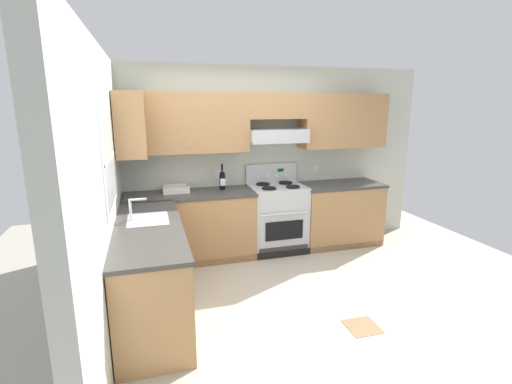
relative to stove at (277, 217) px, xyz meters
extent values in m
plane|color=#B2AA99|center=(-0.49, -1.25, -0.48)|extent=(7.04, 7.04, 0.00)
cube|color=olive|center=(0.13, -2.06, -0.48)|extent=(0.30, 0.30, 0.01)
cube|color=beige|center=(-0.03, 0.37, 0.80)|extent=(4.68, 0.12, 2.55)
cube|color=#A87A4C|center=(-1.19, 0.13, 1.32)|extent=(1.57, 0.34, 0.76)
cube|color=#A87A4C|center=(1.03, 0.13, 1.32)|extent=(1.26, 0.34, 0.76)
cube|color=#A87A4C|center=(0.00, 0.13, 1.53)|extent=(0.80, 0.34, 0.34)
cube|color=#B7BABC|center=(0.00, 0.09, 1.14)|extent=(0.80, 0.46, 0.17)
cube|color=#B7BABC|center=(0.00, -0.13, 1.07)|extent=(0.80, 0.03, 0.04)
sphere|color=silver|center=(-1.19, -0.05, 1.06)|extent=(0.02, 0.02, 0.02)
sphere|color=silver|center=(0.60, -0.05, 1.06)|extent=(0.02, 0.02, 0.02)
sphere|color=silver|center=(1.46, -0.05, 1.06)|extent=(0.02, 0.02, 0.02)
cube|color=silver|center=(-0.79, 0.29, 0.60)|extent=(0.08, 0.01, 0.12)
cube|color=silver|center=(-0.79, 0.29, 0.62)|extent=(0.03, 0.00, 0.03)
cube|color=silver|center=(-0.79, 0.29, 0.58)|extent=(0.03, 0.00, 0.03)
cube|color=silver|center=(0.70, 0.29, 0.60)|extent=(0.08, 0.01, 0.12)
cube|color=silver|center=(0.70, 0.29, 0.62)|extent=(0.03, 0.00, 0.03)
cube|color=silver|center=(0.70, 0.29, 0.58)|extent=(0.03, 0.00, 0.03)
cube|color=beige|center=(-2.11, -1.15, 0.80)|extent=(0.12, 4.00, 2.55)
cube|color=white|center=(-2.06, -1.16, 1.07)|extent=(0.04, 1.00, 0.92)
cube|color=white|center=(-2.04, -1.16, 1.07)|extent=(0.01, 0.90, 0.82)
cube|color=white|center=(-2.04, -1.16, 1.07)|extent=(0.01, 0.90, 0.02)
cube|color=#A87A4C|center=(-1.87, -0.05, 1.32)|extent=(0.34, 0.64, 0.76)
cube|color=#A87A4C|center=(-1.20, -0.01, -0.04)|extent=(1.64, 0.61, 0.87)
cube|color=#3D3A38|center=(-1.20, -0.01, 0.41)|extent=(1.66, 0.63, 0.04)
cube|color=#A87A4C|center=(0.97, -0.01, -0.04)|extent=(1.17, 0.61, 0.87)
cube|color=#3D3A38|center=(0.97, -0.01, 0.41)|extent=(1.19, 0.63, 0.04)
cube|color=black|center=(-0.23, -0.28, -0.43)|extent=(3.54, 0.06, 0.09)
sphere|color=silver|center=(-1.53, -0.33, 0.20)|extent=(0.03, 0.03, 0.03)
sphere|color=silver|center=(1.15, -0.33, 0.20)|extent=(0.03, 0.03, 0.03)
cube|color=#A87A4C|center=(-1.74, -1.26, -0.04)|extent=(0.61, 1.89, 0.87)
cube|color=#3D3A38|center=(-1.74, -1.26, 0.41)|extent=(0.63, 1.91, 0.04)
cube|color=black|center=(-1.46, -1.26, -0.43)|extent=(0.06, 1.85, 0.09)
cube|color=#999B9E|center=(-1.74, -1.02, 0.43)|extent=(0.40, 0.48, 0.01)
cube|color=#28282B|center=(-1.74, -1.02, 0.36)|extent=(0.34, 0.42, 0.14)
cylinder|color=silver|center=(-1.90, -1.02, 0.54)|extent=(0.03, 0.03, 0.22)
cylinder|color=silver|center=(-1.82, -1.02, 0.64)|extent=(0.16, 0.02, 0.02)
cube|color=#B7BABC|center=(0.00, 0.00, -0.02)|extent=(0.76, 0.58, 0.91)
cube|color=black|center=(0.00, -0.30, -0.10)|extent=(0.53, 0.01, 0.26)
cylinder|color=silver|center=(0.00, -0.32, 0.14)|extent=(0.65, 0.02, 0.02)
cube|color=#333333|center=(0.00, -0.30, -0.38)|extent=(0.70, 0.01, 0.11)
cube|color=#B7BABC|center=(0.00, 0.00, 0.44)|extent=(0.76, 0.58, 0.02)
cube|color=#B7BABC|center=(0.00, 0.27, 0.58)|extent=(0.76, 0.04, 0.29)
cube|color=#053F0C|center=(0.13, 0.25, 0.63)|extent=(0.09, 0.01, 0.04)
cylinder|color=black|center=(-0.17, -0.14, 0.46)|extent=(0.19, 0.19, 0.02)
cylinder|color=black|center=(-0.17, -0.14, 0.45)|extent=(0.07, 0.07, 0.01)
cylinder|color=black|center=(0.17, -0.14, 0.46)|extent=(0.19, 0.19, 0.02)
cylinder|color=black|center=(0.17, -0.14, 0.45)|extent=(0.07, 0.07, 0.01)
cylinder|color=black|center=(-0.17, 0.14, 0.46)|extent=(0.19, 0.19, 0.02)
cylinder|color=black|center=(-0.17, 0.14, 0.45)|extent=(0.07, 0.07, 0.01)
cylinder|color=black|center=(0.17, 0.14, 0.46)|extent=(0.19, 0.19, 0.02)
cylinder|color=black|center=(0.17, 0.14, 0.45)|extent=(0.07, 0.07, 0.01)
cylinder|color=white|center=(-0.21, 0.25, 0.55)|extent=(0.04, 0.02, 0.04)
cylinder|color=white|center=(-0.07, 0.25, 0.55)|extent=(0.04, 0.02, 0.04)
cylinder|color=white|center=(0.07, 0.25, 0.55)|extent=(0.04, 0.02, 0.04)
cylinder|color=white|center=(0.21, 0.25, 0.55)|extent=(0.04, 0.02, 0.04)
cylinder|color=black|center=(-0.76, 0.10, 0.54)|extent=(0.08, 0.08, 0.22)
cone|color=black|center=(-0.76, 0.10, 0.67)|extent=(0.08, 0.08, 0.04)
cylinder|color=black|center=(-0.76, 0.10, 0.73)|extent=(0.03, 0.03, 0.09)
cylinder|color=black|center=(-0.76, 0.10, 0.77)|extent=(0.03, 0.03, 0.02)
cube|color=silver|center=(-0.76, 0.06, 0.54)|extent=(0.07, 0.00, 0.10)
cube|color=beige|center=(-1.37, 0.10, 0.44)|extent=(0.27, 0.21, 0.02)
cube|color=beige|center=(-1.37, -0.02, 0.47)|extent=(0.34, 0.01, 0.08)
cube|color=beige|center=(-1.37, 0.22, 0.47)|extent=(0.34, 0.01, 0.08)
cube|color=beige|center=(-1.54, 0.10, 0.47)|extent=(0.01, 0.23, 0.08)
cube|color=beige|center=(-1.21, 0.10, 0.47)|extent=(0.01, 0.23, 0.08)
camera|label=1|loc=(-1.71, -4.79, 1.56)|focal=26.39mm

